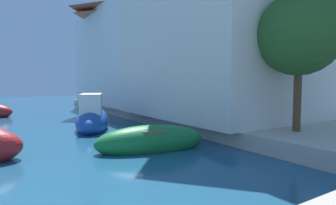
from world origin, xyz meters
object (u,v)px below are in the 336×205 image
Objects in this scene: moored_boat_3 at (92,118)px; quayside_tree at (299,34)px; waterfront_building_main at (221,20)px; moored_boat_8 at (151,141)px; waterfront_building_annex at (137,51)px; waterfront_building_far at (133,54)px.

quayside_tree is at bearing -125.90° from moored_boat_3.
waterfront_building_main is 2.04× the size of quayside_tree.
moored_boat_8 is (0.28, -4.85, -0.19)m from moored_boat_3.
waterfront_building_annex is 0.67m from waterfront_building_far.
waterfront_building_main is 1.03× the size of waterfront_building_far.
moored_boat_8 is 0.40× the size of waterfront_building_main.
waterfront_building_far is at bearing 90.00° from waterfront_building_annex.
moored_boat_8 is 0.81× the size of quayside_tree.
moored_boat_8 is 0.35× the size of waterfront_building_annex.
waterfront_building_far reaches higher than moored_boat_8.
moored_boat_8 is 13.71m from waterfront_building_annex.
waterfront_building_far is (5.41, 12.54, 3.97)m from moored_boat_8.
quayside_tree is (-1.27, -14.00, -0.87)m from waterfront_building_annex.
waterfront_building_main is at bearing -88.40° from moored_boat_3.
moored_boat_8 is 0.41× the size of waterfront_building_far.
waterfront_building_annex is at bearing -90.00° from waterfront_building_far.
waterfront_building_far is at bearing -101.32° from moored_boat_8.
waterfront_building_annex reaches higher than waterfront_building_far.
quayside_tree is at bearing 165.07° from moored_boat_8.
waterfront_building_annex reaches higher than quayside_tree.
waterfront_building_far reaches higher than quayside_tree.
waterfront_building_annex reaches higher than moored_boat_3.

